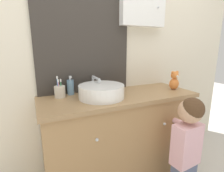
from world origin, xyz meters
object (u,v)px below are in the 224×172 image
(toothbrush_holder, at_px, (60,91))
(soap_dispenser, at_px, (70,87))
(teddy_bear, at_px, (174,81))
(child_figure, at_px, (187,140))
(sink_basin, at_px, (101,91))

(toothbrush_holder, distance_m, soap_dispenser, 0.11)
(toothbrush_holder, bearing_deg, teddy_bear, -9.98)
(toothbrush_holder, xyz_separation_m, child_figure, (0.85, -0.58, -0.35))
(soap_dispenser, relative_size, teddy_bear, 0.92)
(soap_dispenser, bearing_deg, child_figure, -39.78)
(toothbrush_holder, height_order, child_figure, toothbrush_holder)
(toothbrush_holder, bearing_deg, sink_basin, -26.32)
(child_figure, bearing_deg, teddy_bear, 62.07)
(sink_basin, relative_size, teddy_bear, 2.32)
(child_figure, bearing_deg, sink_basin, 141.85)
(teddy_bear, bearing_deg, soap_dispenser, 166.28)
(sink_basin, distance_m, child_figure, 0.77)
(soap_dispenser, xyz_separation_m, teddy_bear, (0.96, -0.23, 0.02))
(sink_basin, relative_size, soap_dispenser, 2.53)
(sink_basin, relative_size, child_figure, 0.49)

